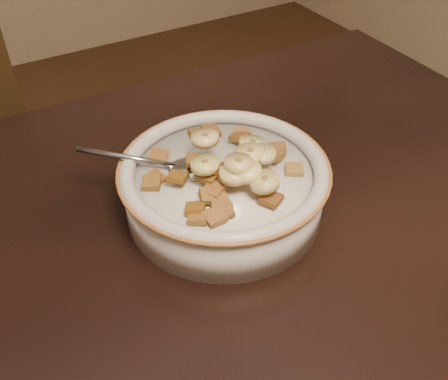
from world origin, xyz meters
TOP-DOWN VIEW (x-y plane):
  - table at (0.00, 0.00)m, footprint 1.43×0.95m
  - cereal_bowl at (0.21, 0.11)m, footprint 0.23×0.23m
  - milk at (0.21, 0.11)m, footprint 0.19×0.19m
  - spoon at (0.18, 0.13)m, footprint 0.07×0.07m
  - cereal_square_0 at (0.14, 0.13)m, footprint 0.02×0.03m
  - cereal_square_1 at (0.23, 0.03)m, footprint 0.03×0.03m
  - cereal_square_2 at (0.22, 0.18)m, footprint 0.02×0.02m
  - cereal_square_3 at (0.15, 0.06)m, footprint 0.03×0.03m
  - cereal_square_4 at (0.16, 0.04)m, footprint 0.02×0.02m
  - cereal_square_5 at (0.21, 0.08)m, footprint 0.02×0.02m
  - cereal_square_6 at (0.24, 0.18)m, footprint 0.02×0.02m
  - cereal_square_7 at (0.29, 0.11)m, footprint 0.03×0.03m
  - cereal_square_8 at (0.16, 0.11)m, footprint 0.03×0.03m
  - cereal_square_9 at (0.22, 0.09)m, footprint 0.03×0.03m
  - cereal_square_10 at (0.27, 0.09)m, footprint 0.03×0.03m
  - cereal_square_11 at (0.28, 0.07)m, footprint 0.03×0.03m
  - cereal_square_12 at (0.20, 0.07)m, footprint 0.03×0.03m
  - cereal_square_13 at (0.15, 0.05)m, footprint 0.03×0.03m
  - cereal_square_14 at (0.27, 0.15)m, footprint 0.03×0.03m
  - cereal_square_15 at (0.20, 0.09)m, footprint 0.03×0.03m
  - cereal_square_16 at (0.18, 0.07)m, footprint 0.03×0.03m
  - cereal_square_17 at (0.23, 0.05)m, footprint 0.03×0.03m
  - cereal_square_18 at (0.26, 0.15)m, footprint 0.03×0.03m
  - cereal_square_19 at (0.18, 0.04)m, footprint 0.02×0.02m
  - cereal_square_20 at (0.18, 0.06)m, footprint 0.02×0.02m
  - cereal_square_21 at (0.16, 0.17)m, footprint 0.03×0.03m
  - cereal_square_22 at (0.19, 0.09)m, footprint 0.03×0.03m
  - cereal_square_23 at (0.19, 0.12)m, footprint 0.03×0.03m
  - cereal_square_24 at (0.18, 0.07)m, footprint 0.03×0.03m
  - cereal_square_25 at (0.13, 0.12)m, footprint 0.03×0.03m
  - banana_slice_0 at (0.25, 0.11)m, footprint 0.04×0.04m
  - banana_slice_1 at (0.23, 0.09)m, footprint 0.03×0.03m
  - banana_slice_2 at (0.21, 0.08)m, footprint 0.04×0.04m
  - banana_slice_3 at (0.19, 0.10)m, footprint 0.04×0.04m
  - banana_slice_4 at (0.25, 0.08)m, footprint 0.03×0.03m
  - banana_slice_5 at (0.23, 0.05)m, footprint 0.04×0.04m
  - banana_slice_6 at (0.20, 0.07)m, footprint 0.04×0.04m
  - banana_slice_7 at (0.22, 0.07)m, footprint 0.04×0.04m
  - banana_slice_8 at (0.20, 0.13)m, footprint 0.04×0.04m

SIDE VIEW (x-z plane):
  - table at x=0.00m, z-range 0.71..0.75m
  - cereal_bowl at x=0.21m, z-range 0.75..0.80m
  - milk at x=0.21m, z-range 0.80..0.81m
  - spoon at x=0.18m, z-range 0.80..0.82m
  - cereal_square_11 at x=0.28m, z-range 0.81..0.81m
  - cereal_square_0 at x=0.14m, z-range 0.81..0.81m
  - cereal_square_21 at x=0.16m, z-range 0.80..0.82m
  - cereal_square_13 at x=0.15m, z-range 0.80..0.82m
  - cereal_square_7 at x=0.29m, z-range 0.81..0.82m
  - cereal_square_2 at x=0.22m, z-range 0.81..0.82m
  - cereal_square_3 at x=0.15m, z-range 0.80..0.82m
  - cereal_square_14 at x=0.27m, z-range 0.81..0.82m
  - cereal_square_25 at x=0.13m, z-range 0.81..0.82m
  - cereal_square_4 at x=0.16m, z-range 0.81..0.82m
  - cereal_square_20 at x=0.18m, z-range 0.81..0.82m
  - cereal_square_19 at x=0.18m, z-range 0.81..0.82m
  - cereal_square_1 at x=0.23m, z-range 0.81..0.82m
  - cereal_square_6 at x=0.24m, z-range 0.81..0.82m
  - cereal_square_24 at x=0.18m, z-range 0.81..0.82m
  - cereal_square_17 at x=0.23m, z-range 0.81..0.82m
  - cereal_square_18 at x=0.26m, z-range 0.81..0.82m
  - cereal_square_10 at x=0.27m, z-range 0.81..0.82m
  - cereal_square_16 at x=0.18m, z-range 0.81..0.82m
  - cereal_square_8 at x=0.16m, z-range 0.81..0.82m
  - cereal_square_22 at x=0.19m, z-range 0.82..0.82m
  - cereal_square_12 at x=0.20m, z-range 0.82..0.83m
  - cereal_square_23 at x=0.19m, z-range 0.82..0.83m
  - cereal_square_15 at x=0.20m, z-range 0.82..0.83m
  - cereal_square_5 at x=0.21m, z-range 0.82..0.83m
  - cereal_square_9 at x=0.22m, z-range 0.82..0.83m
  - banana_slice_5 at x=0.23m, z-range 0.82..0.84m
  - banana_slice_0 at x=0.25m, z-range 0.82..0.84m
  - banana_slice_6 at x=0.20m, z-range 0.83..0.84m
  - banana_slice_4 at x=0.25m, z-range 0.83..0.84m
  - banana_slice_7 at x=0.22m, z-range 0.82..0.84m
  - banana_slice_3 at x=0.19m, z-range 0.83..0.84m
  - banana_slice_1 at x=0.23m, z-range 0.83..0.84m
  - banana_slice_2 at x=0.21m, z-range 0.83..0.84m
  - banana_slice_8 at x=0.20m, z-range 0.83..0.85m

